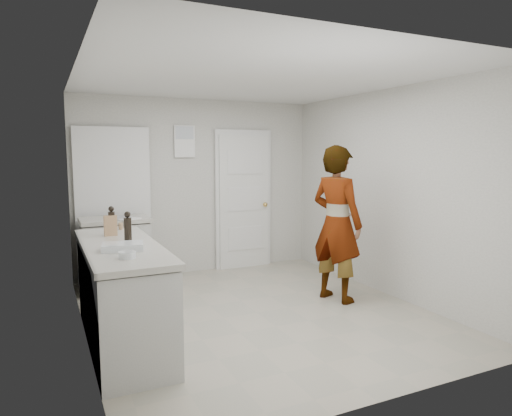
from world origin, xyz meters
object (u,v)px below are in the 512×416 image
cake_mix_box (111,226)px  egg_bowl (127,255)px  oil_cruet_a (128,227)px  baking_dish (123,247)px  oil_cruet_b (112,221)px  spice_jar (121,226)px  person (337,224)px

cake_mix_box → egg_bowl: (-0.02, -1.06, -0.07)m
oil_cruet_a → baking_dish: oil_cruet_a is taller
oil_cruet_b → egg_bowl: (-0.04, -1.09, -0.11)m
spice_jar → person: bearing=-13.8°
oil_cruet_b → egg_bowl: size_ratio=2.16×
person → baking_dish: bearing=83.0°
spice_jar → cake_mix_box: bearing=-113.6°
baking_dish → egg_bowl: bearing=-93.4°
cake_mix_box → baking_dish: bearing=-91.5°
oil_cruet_a → oil_cruet_b: (-0.09, 0.36, 0.01)m
cake_mix_box → oil_cruet_a: size_ratio=0.73×
person → oil_cruet_b: 2.51m
person → egg_bowl: 2.66m
spice_jar → baking_dish: (-0.15, -1.08, -0.01)m
person → baking_dish: size_ratio=4.94×
spice_jar → oil_cruet_a: 0.68m
cake_mix_box → oil_cruet_b: size_ratio=0.69×
baking_dish → cake_mix_box: bearing=89.9°
person → oil_cruet_a: size_ratio=6.66×
spice_jar → oil_cruet_a: oil_cruet_a is taller
oil_cruet_b → baking_dish: bearing=-91.3°
cake_mix_box → baking_dish: cake_mix_box is taller
egg_bowl → person: bearing=18.0°
oil_cruet_a → baking_dish: (-0.11, -0.41, -0.10)m
spice_jar → oil_cruet_b: (-0.13, -0.31, 0.10)m
baking_dish → oil_cruet_a: bearing=74.5°
person → egg_bowl: person is taller
spice_jar → oil_cruet_a: (-0.04, -0.67, 0.09)m
cake_mix_box → baking_dish: (-0.00, -0.74, -0.07)m
oil_cruet_a → egg_bowl: oil_cruet_a is taller
baking_dish → spice_jar: bearing=82.1°
baking_dish → person: bearing=11.2°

